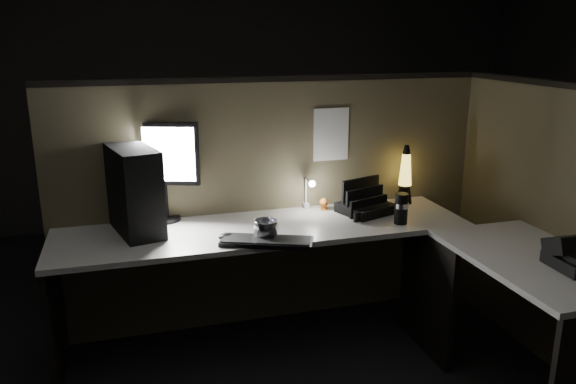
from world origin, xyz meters
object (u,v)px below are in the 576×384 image
object	(u,v)px
keyboard	(267,242)
pc_tower	(134,190)
lava_lamp	(405,179)
monitor	(160,162)

from	to	relation	value
keyboard	pc_tower	bearing A→B (deg)	171.42
lava_lamp	keyboard	bearing A→B (deg)	-155.75
keyboard	lava_lamp	bearing A→B (deg)	46.90
pc_tower	lava_lamp	size ratio (longest dim) A/B	1.25
pc_tower	lava_lamp	bearing A→B (deg)	-11.52
keyboard	lava_lamp	size ratio (longest dim) A/B	1.27
pc_tower	monitor	world-z (taller)	monitor
monitor	lava_lamp	bearing A→B (deg)	15.73
pc_tower	lava_lamp	distance (m)	1.65
pc_tower	lava_lamp	xyz separation A→B (m)	(1.65, 0.07, -0.08)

